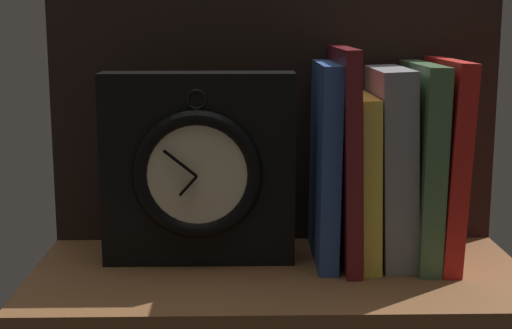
% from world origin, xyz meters
% --- Properties ---
extents(ground_plane, '(0.56, 0.27, 0.03)m').
position_xyz_m(ground_plane, '(0.00, 0.00, -0.01)').
color(ground_plane, brown).
extents(back_panel, '(0.56, 0.01, 0.33)m').
position_xyz_m(back_panel, '(0.00, 0.13, 0.16)').
color(back_panel, black).
rests_on(back_panel, ground_plane).
extents(book_blue_modern, '(0.02, 0.14, 0.23)m').
position_xyz_m(book_blue_modern, '(0.05, 0.04, 0.12)').
color(book_blue_modern, '#2D4C8E').
rests_on(book_blue_modern, ground_plane).
extents(book_maroon_dawkins, '(0.02, 0.16, 0.25)m').
position_xyz_m(book_maroon_dawkins, '(0.08, 0.04, 0.12)').
color(book_maroon_dawkins, maroon).
rests_on(book_maroon_dawkins, ground_plane).
extents(book_yellow_seinlanguage, '(0.03, 0.14, 0.20)m').
position_xyz_m(book_yellow_seinlanguage, '(0.10, 0.04, 0.10)').
color(book_yellow_seinlanguage, gold).
rests_on(book_yellow_seinlanguage, ground_plane).
extents(book_gray_chess, '(0.05, 0.13, 0.23)m').
position_xyz_m(book_gray_chess, '(0.13, 0.04, 0.11)').
color(book_gray_chess, gray).
rests_on(book_gray_chess, ground_plane).
extents(book_green_romantic, '(0.03, 0.16, 0.23)m').
position_xyz_m(book_green_romantic, '(0.17, 0.04, 0.11)').
color(book_green_romantic, '#476B44').
rests_on(book_green_romantic, ground_plane).
extents(book_red_requiem, '(0.03, 0.16, 0.23)m').
position_xyz_m(book_red_requiem, '(0.19, 0.04, 0.12)').
color(book_red_requiem, red).
rests_on(book_red_requiem, ground_plane).
extents(framed_clock, '(0.22, 0.07, 0.22)m').
position_xyz_m(framed_clock, '(-0.09, 0.03, 0.11)').
color(framed_clock, black).
rests_on(framed_clock, ground_plane).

